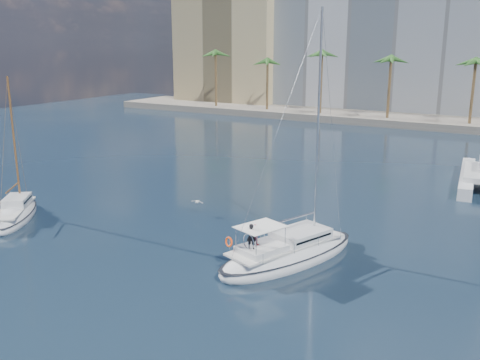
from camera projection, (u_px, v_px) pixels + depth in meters
The scene contains 9 objects.
ground at pixel (247, 241), 36.40m from camera, with size 160.00×160.00×0.00m, color black.
quay at pixel (431, 121), 87.25m from camera, with size 120.00×14.00×1.20m, color gray.
building_modern at pixel (384, 37), 99.78m from camera, with size 42.00×16.00×28.00m, color silver.
building_tan_left at pixel (235, 52), 111.83m from camera, with size 22.00×14.00×22.00m, color tan.
palm_left at pixel (239, 58), 98.08m from camera, with size 3.60×3.60×12.30m.
palm_centre at pixel (431, 61), 81.48m from camera, with size 3.60×3.60×12.30m.
main_sloop at pixel (289, 253), 32.91m from camera, with size 6.91×11.21×15.88m.
small_sloop at pixel (15, 214), 40.65m from camera, with size 6.68×7.81×11.32m.
seagull at pixel (197, 202), 41.76m from camera, with size 1.11×0.48×0.20m.
Camera 1 is at (16.86, -29.76, 13.13)m, focal length 40.00 mm.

